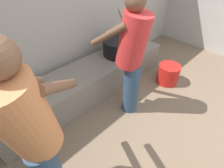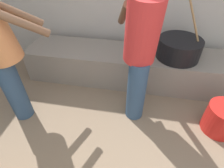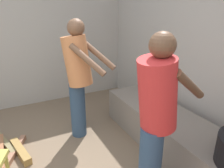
# 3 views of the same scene
# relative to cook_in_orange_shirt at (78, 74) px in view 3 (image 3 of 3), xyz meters

# --- Properties ---
(hearth_ledge) EXTENTS (2.76, 0.60, 0.45)m
(hearth_ledge) POSITION_rel_cook_in_orange_shirt_xyz_m (1.09, 0.88, -0.66)
(hearth_ledge) COLOR slate
(hearth_ledge) RESTS_ON ground_plane
(cook_in_orange_shirt) EXTENTS (0.70, 0.66, 1.55)m
(cook_in_orange_shirt) POSITION_rel_cook_in_orange_shirt_xyz_m (0.00, 0.00, 0.00)
(cook_in_orange_shirt) COLOR navy
(cook_in_orange_shirt) RESTS_ON ground_plane
(cook_in_red_shirt) EXTENTS (0.46, 0.70, 1.52)m
(cook_in_red_shirt) POSITION_rel_cook_in_orange_shirt_xyz_m (1.24, 0.24, -0.02)
(cook_in_red_shirt) COLOR navy
(cook_in_red_shirt) RESTS_ON ground_plane
(firewood_pile) EXTENTS (0.87, 0.37, 0.09)m
(firewood_pile) POSITION_rel_cook_in_orange_shirt_xyz_m (-0.01, -0.90, -0.84)
(firewood_pile) COLOR olive
(firewood_pile) RESTS_ON ground_plane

